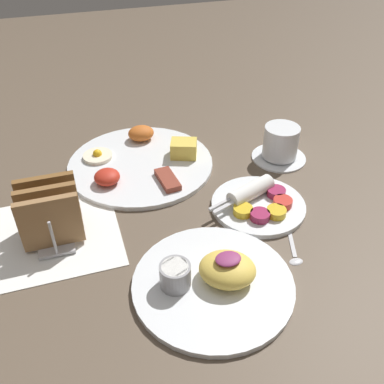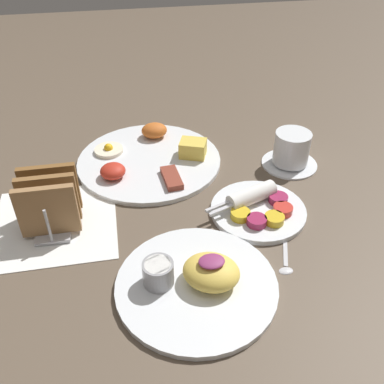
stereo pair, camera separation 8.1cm
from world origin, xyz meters
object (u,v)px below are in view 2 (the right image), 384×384
at_px(plate_condiments, 258,208).
at_px(toast_rack, 50,202).
at_px(plate_breakfast, 150,158).
at_px(coffee_cup, 291,151).
at_px(plate_foreground, 197,280).

bearing_deg(plate_condiments, toast_rack, 174.33).
bearing_deg(toast_rack, plate_breakfast, 42.23).
bearing_deg(coffee_cup, plate_foreground, -131.62).
height_order(toast_rack, coffee_cup, toast_rack).
bearing_deg(plate_breakfast, plate_condiments, -49.60).
bearing_deg(plate_condiments, plate_breakfast, 130.40).
height_order(plate_foreground, toast_rack, toast_rack).
xyz_separation_m(plate_condiments, plate_foreground, (-0.15, -0.15, 0.00)).
xyz_separation_m(plate_condiments, toast_rack, (-0.37, 0.04, 0.04)).
relative_size(plate_condiments, plate_foreground, 0.77).
bearing_deg(plate_breakfast, coffee_cup, -12.81).
xyz_separation_m(plate_breakfast, toast_rack, (-0.19, -0.17, 0.04)).
bearing_deg(plate_foreground, plate_breakfast, 95.11).
distance_m(plate_breakfast, toast_rack, 0.26).
height_order(plate_breakfast, toast_rack, toast_rack).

